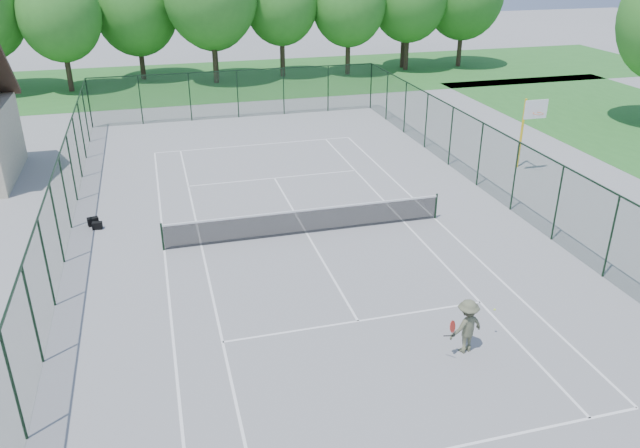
{
  "coord_description": "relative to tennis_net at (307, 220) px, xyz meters",
  "views": [
    {
      "loc": [
        -5.31,
        -21.5,
        10.65
      ],
      "look_at": [
        0.0,
        -2.0,
        1.3
      ],
      "focal_mm": 35.0,
      "sensor_mm": 36.0,
      "label": 1
    }
  ],
  "objects": [
    {
      "name": "fence_enclosure",
      "position": [
        0.0,
        0.0,
        0.98
      ],
      "size": [
        18.05,
        36.05,
        3.02
      ],
      "color": "#1D3A24",
      "rests_on": "ground"
    },
    {
      "name": "tennis_player",
      "position": [
        2.43,
        -8.58,
        0.24
      ],
      "size": [
        1.98,
        0.92,
        1.63
      ],
      "color": "#5A5E44",
      "rests_on": "ground"
    },
    {
      "name": "sports_bag_b",
      "position": [
        -7.98,
        2.6,
        -0.43
      ],
      "size": [
        0.4,
        0.27,
        0.29
      ],
      "primitive_type": "cube",
      "rotation": [
        0.0,
        0.0,
        -0.11
      ],
      "color": "black",
      "rests_on": "ground"
    },
    {
      "name": "basketball_goal",
      "position": [
        12.21,
        4.25,
        1.99
      ],
      "size": [
        1.2,
        1.43,
        3.65
      ],
      "color": "yellow",
      "rests_on": "ground"
    },
    {
      "name": "tree_line_far",
      "position": [
        0.0,
        30.0,
        5.42
      ],
      "size": [
        39.4,
        6.4,
        9.7
      ],
      "color": "#3F2E21",
      "rests_on": "ground"
    },
    {
      "name": "tennis_net",
      "position": [
        0.0,
        0.0,
        0.0
      ],
      "size": [
        11.08,
        0.08,
        1.1
      ],
      "color": "black",
      "rests_on": "ground"
    },
    {
      "name": "ground",
      "position": [
        0.0,
        0.0,
        -0.58
      ],
      "size": [
        140.0,
        140.0,
        0.0
      ],
      "primitive_type": "plane",
      "color": "gray",
      "rests_on": "ground"
    },
    {
      "name": "sports_bag_a",
      "position": [
        -8.15,
        3.01,
        -0.41
      ],
      "size": [
        0.47,
        0.35,
        0.34
      ],
      "primitive_type": "cube",
      "rotation": [
        0.0,
        0.0,
        0.25
      ],
      "color": "black",
      "rests_on": "ground"
    },
    {
      "name": "grass_far",
      "position": [
        0.0,
        30.0,
        -0.57
      ],
      "size": [
        80.0,
        16.0,
        0.01
      ],
      "primitive_type": "cube",
      "color": "#30772D",
      "rests_on": "ground"
    },
    {
      "name": "court_lines",
      "position": [
        0.0,
        0.0,
        -0.57
      ],
      "size": [
        11.05,
        23.85,
        0.01
      ],
      "color": "white",
      "rests_on": "ground"
    }
  ]
}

